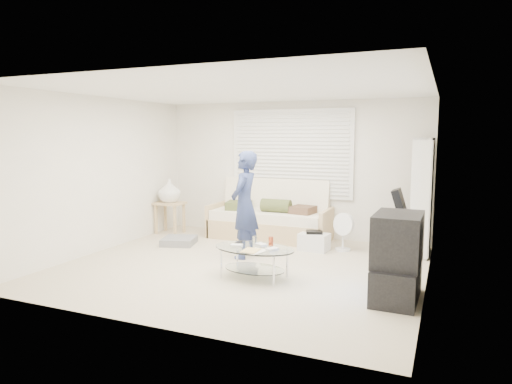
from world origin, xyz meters
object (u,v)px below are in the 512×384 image
at_px(bookshelf, 421,197).
at_px(coffee_table, 255,253).
at_px(tv_unit, 397,258).
at_px(futon_sofa, 270,219).

xyz_separation_m(bookshelf, coffee_table, (-1.94, -2.14, -0.59)).
xyz_separation_m(tv_unit, coffee_table, (-1.81, 0.10, -0.15)).
bearing_deg(tv_unit, futon_sofa, 136.11).
height_order(bookshelf, tv_unit, bookshelf).
distance_m(bookshelf, tv_unit, 2.29).
bearing_deg(bookshelf, futon_sofa, 176.89).
bearing_deg(coffee_table, tv_unit, -3.09).
distance_m(bookshelf, coffee_table, 2.95).
height_order(bookshelf, coffee_table, bookshelf).
bearing_deg(coffee_table, futon_sofa, 106.22).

